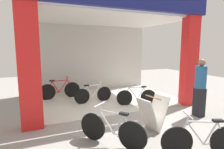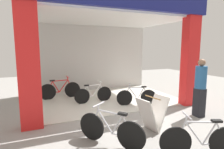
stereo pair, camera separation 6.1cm
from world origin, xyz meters
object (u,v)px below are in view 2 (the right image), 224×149
Objects in this scene: bicycle_inside_2 at (137,97)px; pedestrian_1 at (200,87)px; bicycle_parked_0 at (201,141)px; bicycle_parked_1 at (110,129)px; sandwich_board_sign at (152,114)px; bicycle_inside_0 at (60,90)px; bicycle_inside_1 at (93,94)px.

pedestrian_1 is (1.21, -1.69, 0.59)m from bicycle_inside_2.
bicycle_inside_2 is at bearing 80.86° from bicycle_parked_0.
sandwich_board_sign is (1.26, 0.28, 0.08)m from bicycle_parked_1.
bicycle_inside_0 is 5.25m from pedestrian_1.
bicycle_parked_1 is (-0.59, -3.18, 0.03)m from bicycle_inside_1.
bicycle_parked_0 is 2.46m from pedestrian_1.
bicycle_parked_0 is at bearing -37.74° from bicycle_parked_1.
bicycle_inside_1 is 1.05× the size of bicycle_inside_2.
bicycle_parked_0 is (0.82, -4.27, 0.02)m from bicycle_inside_1.
sandwich_board_sign is 1.98m from pedestrian_1.
sandwich_board_sign reaches higher than bicycle_inside_1.
bicycle_inside_0 is 4.29m from bicycle_parked_1.
bicycle_inside_2 is at bearing 125.73° from pedestrian_1.
bicycle_parked_1 is at bearing -170.22° from pedestrian_1.
pedestrian_1 is at bearing 9.78° from bicycle_parked_1.
bicycle_inside_2 is 2.07m from sandwich_board_sign.
pedestrian_1 is (3.67, -3.72, 0.55)m from bicycle_inside_0.
bicycle_parked_0 is 1.13× the size of bicycle_parked_1.
bicycle_inside_0 is at bearing 135.45° from bicycle_inside_1.
pedestrian_1 is at bearing 43.10° from bicycle_parked_0.
sandwich_board_sign is 0.50× the size of pedestrian_1.
bicycle_inside_1 is 1.69× the size of sandwich_board_sign.
bicycle_parked_0 is at bearing -70.24° from bicycle_inside_0.
bicycle_parked_1 is (-1.94, -2.23, 0.03)m from bicycle_inside_2.
bicycle_inside_0 is 1.17× the size of bicycle_inside_2.
sandwich_board_sign is at bearing 12.63° from bicycle_parked_1.
bicycle_inside_2 is at bearing -39.58° from bicycle_inside_0.
bicycle_inside_0 is 1.89× the size of sandwich_board_sign.
sandwich_board_sign is at bearing -172.13° from pedestrian_1.
bicycle_parked_1 is at bearing 142.26° from bicycle_parked_0.
bicycle_parked_1 reaches higher than bicycle_inside_2.
bicycle_inside_2 is at bearing 70.57° from sandwich_board_sign.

